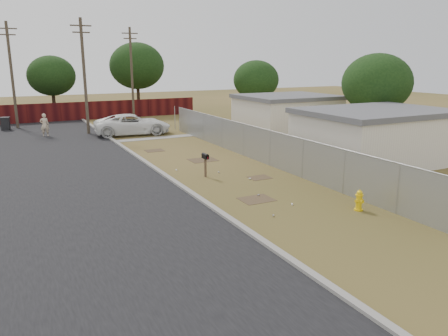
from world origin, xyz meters
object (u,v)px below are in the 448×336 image
fire_hydrant (359,201)px  pickup_truck (132,124)px  mailbox (205,158)px  trash_bin (5,124)px  pedestrian (45,125)px

fire_hydrant → pickup_truck: size_ratio=0.14×
mailbox → trash_bin: (-8.77, 21.77, -0.40)m
trash_bin → pickup_truck: bearing=-38.6°
fire_hydrant → mailbox: size_ratio=0.70×
pickup_truck → pedestrian: (-6.34, 2.29, 0.07)m
mailbox → pickup_truck: pickup_truck is taller
pickup_truck → trash_bin: pickup_truck is taller
fire_hydrant → mailbox: bearing=113.8°
mailbox → pedestrian: (-6.07, 16.83, -0.07)m
trash_bin → fire_hydrant: bearing=-67.6°
pickup_truck → trash_bin: bearing=58.4°
fire_hydrant → trash_bin: 31.60m
fire_hydrant → trash_bin: (-12.05, 29.21, 0.17)m
fire_hydrant → pedestrian: pedestrian is taller
pickup_truck → pedestrian: bearing=77.2°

